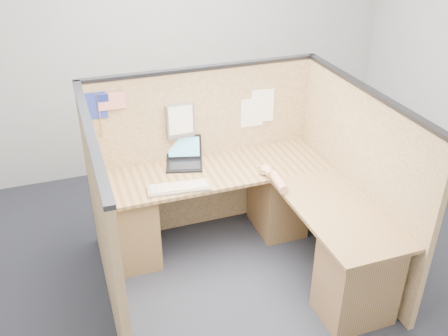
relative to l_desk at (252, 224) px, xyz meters
name	(u,v)px	position (x,y,z in m)	size (l,w,h in m)	color
floor	(243,288)	(-0.18, -0.29, -0.39)	(5.00, 5.00, 0.00)	black
wall_back	(167,42)	(-0.18, 1.96, 1.01)	(5.00, 5.00, 0.00)	#ACAFB1
cubicle_partitions	(225,181)	(-0.18, 0.14, 0.38)	(2.06, 1.83, 1.53)	brown
l_desk	(252,224)	(0.00, 0.00, 0.00)	(1.95, 1.75, 0.73)	brown
laptop	(182,158)	(-0.42, 0.59, 0.39)	(0.35, 0.36, 0.22)	black
keyboard	(178,188)	(-0.56, 0.19, 0.35)	(0.50, 0.22, 0.03)	gray
mouse	(266,172)	(0.19, 0.19, 0.36)	(0.11, 0.07, 0.05)	silver
hand_forearm	(275,178)	(0.20, 0.05, 0.38)	(0.11, 0.40, 0.08)	tan
blue_poster	(96,106)	(-1.06, 0.68, 0.92)	(0.17, 0.00, 0.22)	#213397
american_flag	(109,103)	(-0.97, 0.67, 0.94)	(0.22, 0.01, 0.37)	olive
file_holder	(180,121)	(-0.40, 0.66, 0.71)	(0.23, 0.05, 0.30)	slate
paper_left	(252,113)	(0.26, 0.68, 0.68)	(0.21, 0.00, 0.26)	white
paper_right	(261,106)	(0.34, 0.68, 0.73)	(0.24, 0.00, 0.30)	white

